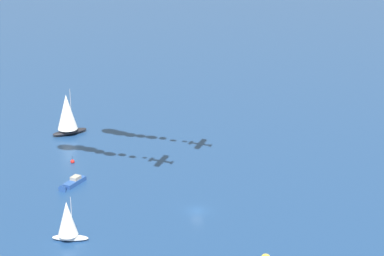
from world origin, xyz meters
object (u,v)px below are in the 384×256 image
(marker_buoy, at_px, (72,162))
(sailboat_near_centre, at_px, (67,114))
(sailboat_far_port, at_px, (68,221))
(motorboat_ahead, at_px, (72,183))

(marker_buoy, bearing_deg, sailboat_near_centre, -148.34)
(sailboat_near_centre, relative_size, sailboat_far_port, 1.43)
(motorboat_ahead, height_order, marker_buoy, motorboat_ahead)
(sailboat_far_port, distance_m, motorboat_ahead, 28.31)
(sailboat_far_port, distance_m, marker_buoy, 43.69)
(sailboat_near_centre, distance_m, sailboat_far_port, 66.95)
(marker_buoy, bearing_deg, sailboat_far_port, 27.64)
(sailboat_near_centre, distance_m, motorboat_ahead, 39.30)
(sailboat_far_port, height_order, motorboat_ahead, sailboat_far_port)
(sailboat_near_centre, height_order, motorboat_ahead, sailboat_near_centre)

